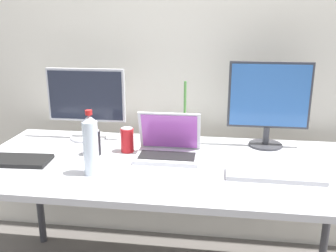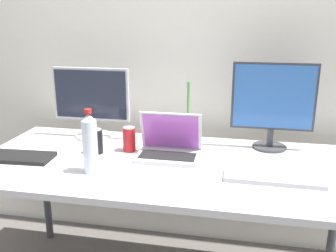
# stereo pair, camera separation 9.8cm
# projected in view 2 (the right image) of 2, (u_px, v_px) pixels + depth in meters

# --- Properties ---
(wall_back) EXTENTS (7.00, 0.08, 2.60)m
(wall_back) POSITION_uv_depth(u_px,v_px,m) (188.00, 35.00, 2.17)
(wall_back) COLOR silver
(wall_back) RESTS_ON ground
(work_desk) EXTENTS (1.85, 0.83, 0.74)m
(work_desk) POSITION_uv_depth(u_px,v_px,m) (168.00, 173.00, 1.79)
(work_desk) COLOR #424247
(work_desk) RESTS_ON ground
(monitor_left) EXTENTS (0.44, 0.20, 0.39)m
(monitor_left) POSITION_uv_depth(u_px,v_px,m) (91.00, 101.00, 2.08)
(monitor_left) COLOR silver
(monitor_left) RESTS_ON work_desk
(monitor_center) EXTENTS (0.42, 0.17, 0.45)m
(monitor_center) POSITION_uv_depth(u_px,v_px,m) (273.00, 102.00, 1.89)
(monitor_center) COLOR #38383D
(monitor_center) RESTS_ON work_desk
(laptop_silver) EXTENTS (0.31, 0.21, 0.22)m
(laptop_silver) POSITION_uv_depth(u_px,v_px,m) (169.00, 147.00, 1.83)
(laptop_silver) COLOR silver
(laptop_silver) RESTS_ON work_desk
(keyboard_main) EXTENTS (0.41, 0.13, 0.02)m
(keyboard_main) POSITION_uv_depth(u_px,v_px,m) (274.00, 178.00, 1.58)
(keyboard_main) COLOR #B2B2B7
(keyboard_main) RESTS_ON work_desk
(keyboard_aux) EXTENTS (0.41, 0.17, 0.02)m
(keyboard_aux) POSITION_uv_depth(u_px,v_px,m) (12.00, 157.00, 1.82)
(keyboard_aux) COLOR black
(keyboard_aux) RESTS_ON work_desk
(water_bottle) EXTENTS (0.07, 0.07, 0.29)m
(water_bottle) POSITION_uv_depth(u_px,v_px,m) (90.00, 144.00, 1.63)
(water_bottle) COLOR silver
(water_bottle) RESTS_ON work_desk
(soda_can_near_keyboard) EXTENTS (0.07, 0.07, 0.13)m
(soda_can_near_keyboard) POSITION_uv_depth(u_px,v_px,m) (96.00, 141.00, 1.87)
(soda_can_near_keyboard) COLOR black
(soda_can_near_keyboard) RESTS_ON work_desk
(soda_can_by_laptop) EXTENTS (0.07, 0.07, 0.13)m
(soda_can_by_laptop) POSITION_uv_depth(u_px,v_px,m) (129.00, 139.00, 1.91)
(soda_can_by_laptop) COLOR red
(soda_can_by_laptop) RESTS_ON work_desk
(bamboo_vase) EXTENTS (0.06, 0.06, 0.34)m
(bamboo_vase) POSITION_uv_depth(u_px,v_px,m) (188.00, 129.00, 2.02)
(bamboo_vase) COLOR #B2D1B7
(bamboo_vase) RESTS_ON work_desk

